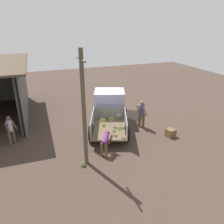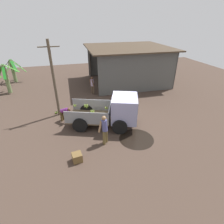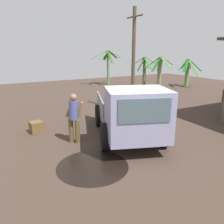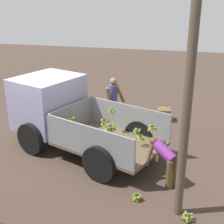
% 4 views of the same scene
% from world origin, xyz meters
% --- Properties ---
extents(ground, '(36.00, 36.00, 0.00)m').
position_xyz_m(ground, '(0.00, 0.00, 0.00)').
color(ground, '#43332A').
extents(mud_patch_0, '(2.03, 2.03, 0.01)m').
position_xyz_m(mud_patch_0, '(0.36, -1.97, 0.00)').
color(mud_patch_0, black).
rests_on(mud_patch_0, ground).
extents(cargo_truck, '(4.77, 3.31, 2.02)m').
position_xyz_m(cargo_truck, '(-0.26, -0.19, 1.08)').
color(cargo_truck, brown).
rests_on(cargo_truck, ground).
extents(utility_pole, '(1.30, 0.18, 5.15)m').
position_xyz_m(utility_pole, '(-3.93, 2.28, 2.66)').
color(utility_pole, brown).
rests_on(utility_pole, ground).
extents(person_foreground_visitor, '(0.66, 0.58, 1.73)m').
position_xyz_m(person_foreground_visitor, '(-1.50, -1.82, 0.96)').
color(person_foreground_visitor, brown).
rests_on(person_foreground_visitor, ground).
extents(person_worker_loading, '(0.84, 0.78, 1.08)m').
position_xyz_m(person_worker_loading, '(-3.52, 1.22, 0.67)').
color(person_worker_loading, brown).
rests_on(person_worker_loading, ground).
extents(banana_bunch_on_ground_0, '(0.25, 0.25, 0.19)m').
position_xyz_m(banana_bunch_on_ground_0, '(-4.14, 2.48, 0.11)').
color(banana_bunch_on_ground_0, brown).
rests_on(banana_bunch_on_ground_0, ground).
extents(banana_bunch_on_ground_1, '(0.22, 0.25, 0.19)m').
position_xyz_m(banana_bunch_on_ground_1, '(-3.02, 2.08, 0.10)').
color(banana_bunch_on_ground_1, '#413A2A').
rests_on(banana_bunch_on_ground_1, ground).
extents(wooden_crate_0, '(0.51, 0.51, 0.44)m').
position_xyz_m(wooden_crate_0, '(-3.15, -2.83, 0.22)').
color(wooden_crate_0, brown).
rests_on(wooden_crate_0, ground).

